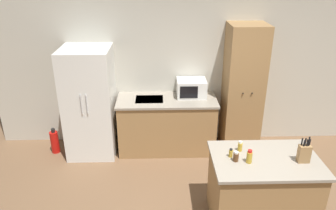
{
  "coord_description": "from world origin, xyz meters",
  "views": [
    {
      "loc": [
        -0.85,
        -2.87,
        2.94
      ],
      "look_at": [
        -0.72,
        1.4,
        1.05
      ],
      "focal_mm": 35.0,
      "sensor_mm": 36.0,
      "label": 1
    }
  ],
  "objects_px": {
    "pantry_cabinet": "(243,89)",
    "microwave": "(191,88)",
    "spice_bottle_green_herb": "(231,153)",
    "fire_extinguisher": "(55,142)",
    "refrigerator": "(90,103)",
    "spice_bottle_tall_dark": "(240,146)",
    "spice_bottle_amber_oil": "(236,157)",
    "spice_bottle_short_red": "(249,157)",
    "knife_block": "(304,153)"
  },
  "relations": [
    {
      "from": "spice_bottle_tall_dark",
      "to": "fire_extinguisher",
      "type": "relative_size",
      "value": 0.29
    },
    {
      "from": "microwave",
      "to": "knife_block",
      "type": "distance_m",
      "value": 2.2
    },
    {
      "from": "spice_bottle_tall_dark",
      "to": "knife_block",
      "type": "bearing_deg",
      "value": -20.93
    },
    {
      "from": "knife_block",
      "to": "spice_bottle_green_herb",
      "type": "bearing_deg",
      "value": 171.03
    },
    {
      "from": "spice_bottle_amber_oil",
      "to": "spice_bottle_green_herb",
      "type": "xyz_separation_m",
      "value": [
        -0.04,
        0.09,
        -0.01
      ]
    },
    {
      "from": "spice_bottle_short_red",
      "to": "spice_bottle_tall_dark",
      "type": "bearing_deg",
      "value": 100.33
    },
    {
      "from": "pantry_cabinet",
      "to": "spice_bottle_tall_dark",
      "type": "xyz_separation_m",
      "value": [
        -0.41,
        -1.61,
        -0.1
      ]
    },
    {
      "from": "pantry_cabinet",
      "to": "microwave",
      "type": "bearing_deg",
      "value": 175.47
    },
    {
      "from": "knife_block",
      "to": "fire_extinguisher",
      "type": "bearing_deg",
      "value": 152.64
    },
    {
      "from": "spice_bottle_green_herb",
      "to": "spice_bottle_short_red",
      "type": "bearing_deg",
      "value": -34.21
    },
    {
      "from": "spice_bottle_short_red",
      "to": "spice_bottle_green_herb",
      "type": "distance_m",
      "value": 0.22
    },
    {
      "from": "microwave",
      "to": "spice_bottle_green_herb",
      "type": "relative_size",
      "value": 4.51
    },
    {
      "from": "knife_block",
      "to": "spice_bottle_tall_dark",
      "type": "distance_m",
      "value": 0.7
    },
    {
      "from": "refrigerator",
      "to": "pantry_cabinet",
      "type": "bearing_deg",
      "value": 2.22
    },
    {
      "from": "refrigerator",
      "to": "spice_bottle_green_herb",
      "type": "distance_m",
      "value": 2.51
    },
    {
      "from": "refrigerator",
      "to": "knife_block",
      "type": "bearing_deg",
      "value": -33.18
    },
    {
      "from": "microwave",
      "to": "spice_bottle_short_red",
      "type": "distance_m",
      "value": 1.98
    },
    {
      "from": "knife_block",
      "to": "spice_bottle_green_herb",
      "type": "distance_m",
      "value": 0.8
    },
    {
      "from": "fire_extinguisher",
      "to": "spice_bottle_tall_dark",
      "type": "bearing_deg",
      "value": -28.82
    },
    {
      "from": "pantry_cabinet",
      "to": "microwave",
      "type": "relative_size",
      "value": 4.44
    },
    {
      "from": "spice_bottle_green_herb",
      "to": "knife_block",
      "type": "bearing_deg",
      "value": -8.97
    },
    {
      "from": "fire_extinguisher",
      "to": "spice_bottle_amber_oil",
      "type": "bearing_deg",
      "value": -33.1
    },
    {
      "from": "spice_bottle_short_red",
      "to": "spice_bottle_amber_oil",
      "type": "xyz_separation_m",
      "value": [
        -0.14,
        0.03,
        -0.02
      ]
    },
    {
      "from": "knife_block",
      "to": "spice_bottle_short_red",
      "type": "bearing_deg",
      "value": 179.8
    },
    {
      "from": "refrigerator",
      "to": "knife_block",
      "type": "distance_m",
      "value": 3.22
    },
    {
      "from": "spice_bottle_short_red",
      "to": "fire_extinguisher",
      "type": "xyz_separation_m",
      "value": [
        -2.73,
        1.72,
        -0.77
      ]
    },
    {
      "from": "spice_bottle_short_red",
      "to": "fire_extinguisher",
      "type": "distance_m",
      "value": 3.31
    },
    {
      "from": "spice_bottle_tall_dark",
      "to": "spice_bottle_green_herb",
      "type": "bearing_deg",
      "value": -137.05
    },
    {
      "from": "pantry_cabinet",
      "to": "microwave",
      "type": "distance_m",
      "value": 0.83
    },
    {
      "from": "spice_bottle_green_herb",
      "to": "spice_bottle_tall_dark",
      "type": "bearing_deg",
      "value": 42.95
    },
    {
      "from": "microwave",
      "to": "spice_bottle_short_red",
      "type": "height_order",
      "value": "microwave"
    },
    {
      "from": "spice_bottle_amber_oil",
      "to": "spice_bottle_green_herb",
      "type": "bearing_deg",
      "value": 115.78
    },
    {
      "from": "spice_bottle_green_herb",
      "to": "fire_extinguisher",
      "type": "distance_m",
      "value": 3.1
    },
    {
      "from": "spice_bottle_amber_oil",
      "to": "fire_extinguisher",
      "type": "bearing_deg",
      "value": 146.9
    },
    {
      "from": "microwave",
      "to": "spice_bottle_amber_oil",
      "type": "bearing_deg",
      "value": -80.15
    },
    {
      "from": "microwave",
      "to": "fire_extinguisher",
      "type": "relative_size",
      "value": 1.07
    },
    {
      "from": "pantry_cabinet",
      "to": "spice_bottle_short_red",
      "type": "height_order",
      "value": "pantry_cabinet"
    },
    {
      "from": "refrigerator",
      "to": "fire_extinguisher",
      "type": "xyz_separation_m",
      "value": [
        -0.64,
        -0.04,
        -0.68
      ]
    },
    {
      "from": "microwave",
      "to": "refrigerator",
      "type": "bearing_deg",
      "value": -174.35
    },
    {
      "from": "spice_bottle_tall_dark",
      "to": "spice_bottle_short_red",
      "type": "bearing_deg",
      "value": -79.67
    },
    {
      "from": "refrigerator",
      "to": "spice_bottle_short_red",
      "type": "bearing_deg",
      "value": -40.11
    },
    {
      "from": "refrigerator",
      "to": "spice_bottle_short_red",
      "type": "height_order",
      "value": "refrigerator"
    },
    {
      "from": "refrigerator",
      "to": "pantry_cabinet",
      "type": "height_order",
      "value": "pantry_cabinet"
    },
    {
      "from": "spice_bottle_amber_oil",
      "to": "refrigerator",
      "type": "bearing_deg",
      "value": 138.53
    },
    {
      "from": "spice_bottle_tall_dark",
      "to": "spice_bottle_green_herb",
      "type": "relative_size",
      "value": 1.21
    },
    {
      "from": "fire_extinguisher",
      "to": "microwave",
      "type": "bearing_deg",
      "value": 5.0
    },
    {
      "from": "refrigerator",
      "to": "spice_bottle_amber_oil",
      "type": "height_order",
      "value": "refrigerator"
    },
    {
      "from": "pantry_cabinet",
      "to": "spice_bottle_amber_oil",
      "type": "relative_size",
      "value": 17.31
    },
    {
      "from": "refrigerator",
      "to": "spice_bottle_green_herb",
      "type": "bearing_deg",
      "value": -40.61
    },
    {
      "from": "refrigerator",
      "to": "knife_block",
      "type": "relative_size",
      "value": 5.55
    }
  ]
}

